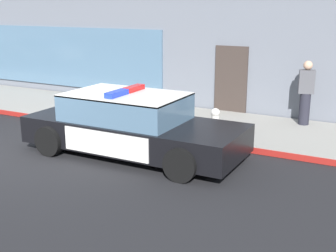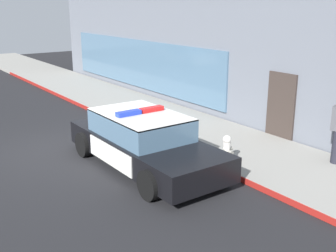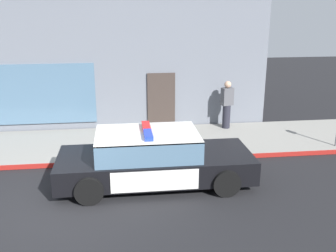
# 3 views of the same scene
# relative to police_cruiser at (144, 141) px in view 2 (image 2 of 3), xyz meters

# --- Properties ---
(ground) EXTENTS (48.00, 48.00, 0.00)m
(ground) POSITION_rel_police_cruiser_xyz_m (-2.31, -1.17, -0.68)
(ground) COLOR black
(sidewalk) EXTENTS (48.00, 3.09, 0.15)m
(sidewalk) POSITION_rel_police_cruiser_xyz_m (-2.31, 2.87, -0.61)
(sidewalk) COLOR gray
(sidewalk) RESTS_ON ground
(curb_red_paint) EXTENTS (28.80, 0.04, 0.14)m
(curb_red_paint) POSITION_rel_police_cruiser_xyz_m (-2.31, 1.30, -0.61)
(curb_red_paint) COLOR maroon
(curb_red_paint) RESTS_ON ground
(police_cruiser) EXTENTS (4.94, 2.13, 1.49)m
(police_cruiser) POSITION_rel_police_cruiser_xyz_m (0.00, 0.00, 0.00)
(police_cruiser) COLOR black
(police_cruiser) RESTS_ON ground
(fire_hydrant) EXTENTS (0.34, 0.39, 0.73)m
(fire_hydrant) POSITION_rel_police_cruiser_xyz_m (1.35, 1.63, -0.18)
(fire_hydrant) COLOR silver
(fire_hydrant) RESTS_ON sidewalk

